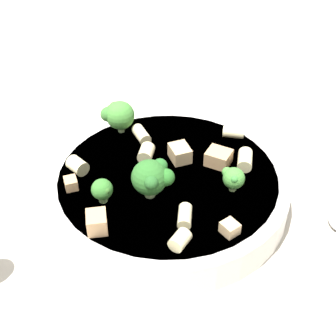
{
  "coord_description": "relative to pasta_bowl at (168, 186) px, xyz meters",
  "views": [
    {
      "loc": [
        0.02,
        -0.41,
        0.38
      ],
      "look_at": [
        0.0,
        0.0,
        0.05
      ],
      "focal_mm": 50.0,
      "sensor_mm": 36.0,
      "label": 1
    }
  ],
  "objects": [
    {
      "name": "rigatoni_0",
      "position": [
        0.02,
        -0.11,
        0.02
      ],
      "size": [
        0.02,
        0.03,
        0.02
      ],
      "primitive_type": "cylinder",
      "rotation": [
        1.57,
        0.0,
        2.64
      ],
      "color": "beige",
      "rests_on": "pasta_bowl"
    },
    {
      "name": "rigatoni_1",
      "position": [
        0.02,
        -0.07,
        0.02
      ],
      "size": [
        0.01,
        0.03,
        0.01
      ],
      "primitive_type": "cylinder",
      "rotation": [
        1.57,
        0.0,
        3.11
      ],
      "color": "beige",
      "rests_on": "pasta_bowl"
    },
    {
      "name": "rigatoni_2",
      "position": [
        -0.1,
        -0.0,
        0.03
      ],
      "size": [
        0.03,
        0.03,
        0.02
      ],
      "primitive_type": "cylinder",
      "rotation": [
        1.57,
        0.0,
        0.83
      ],
      "color": "beige",
      "rests_on": "pasta_bowl"
    },
    {
      "name": "ground_plane",
      "position": [
        0.0,
        0.0,
        -0.02
      ],
      "size": [
        2.0,
        2.0,
        0.0
      ],
      "primitive_type": "plane",
      "color": "#BCB29E"
    },
    {
      "name": "chicken_chunk_4",
      "position": [
        -0.11,
        -0.03,
        0.02
      ],
      "size": [
        0.02,
        0.02,
        0.01
      ],
      "primitive_type": "cube",
      "rotation": [
        0.0,
        0.0,
        1.96
      ],
      "color": "tan",
      "rests_on": "pasta_bowl"
    },
    {
      "name": "broccoli_floret_2",
      "position": [
        -0.07,
        -0.05,
        0.03
      ],
      "size": [
        0.02,
        0.02,
        0.03
      ],
      "color": "#84AD60",
      "rests_on": "pasta_bowl"
    },
    {
      "name": "broccoli_floret_1",
      "position": [
        0.07,
        -0.02,
        0.03
      ],
      "size": [
        0.03,
        0.03,
        0.03
      ],
      "color": "#93B766",
      "rests_on": "pasta_bowl"
    },
    {
      "name": "rigatoni_5",
      "position": [
        0.08,
        0.08,
        0.02
      ],
      "size": [
        0.03,
        0.02,
        0.01
      ],
      "primitive_type": "cylinder",
      "rotation": [
        1.57,
        0.0,
        1.44
      ],
      "color": "beige",
      "rests_on": "pasta_bowl"
    },
    {
      "name": "broccoli_floret_0",
      "position": [
        -0.07,
        0.09,
        0.04
      ],
      "size": [
        0.04,
        0.04,
        0.04
      ],
      "color": "#9EC175",
      "rests_on": "pasta_bowl"
    },
    {
      "name": "rigatoni_6",
      "position": [
        -0.03,
        0.03,
        0.03
      ],
      "size": [
        0.02,
        0.03,
        0.02
      ],
      "primitive_type": "cylinder",
      "rotation": [
        1.57,
        0.0,
        3.02
      ],
      "color": "beige",
      "rests_on": "pasta_bowl"
    },
    {
      "name": "chicken_chunk_0",
      "position": [
        -0.07,
        -0.09,
        0.03
      ],
      "size": [
        0.02,
        0.03,
        0.02
      ],
      "primitive_type": "cube",
      "rotation": [
        0.0,
        0.0,
        1.79
      ],
      "color": "tan",
      "rests_on": "pasta_bowl"
    },
    {
      "name": "chicken_chunk_1",
      "position": [
        0.07,
        -0.09,
        0.02
      ],
      "size": [
        0.02,
        0.02,
        0.01
      ],
      "primitive_type": "cube",
      "rotation": [
        0.0,
        0.0,
        2.28
      ],
      "color": "tan",
      "rests_on": "pasta_bowl"
    },
    {
      "name": "pasta_bowl",
      "position": [
        0.0,
        0.0,
        0.0
      ],
      "size": [
        0.28,
        0.28,
        0.04
      ],
      "color": "silver",
      "rests_on": "ground_plane"
    },
    {
      "name": "chicken_chunk_3",
      "position": [
        0.06,
        0.02,
        0.03
      ],
      "size": [
        0.04,
        0.03,
        0.02
      ],
      "primitive_type": "cube",
      "rotation": [
        0.0,
        0.0,
        2.72
      ],
      "color": "tan",
      "rests_on": "pasta_bowl"
    },
    {
      "name": "rigatoni_3",
      "position": [
        -0.04,
        0.07,
        0.02
      ],
      "size": [
        0.03,
        0.03,
        0.02
      ],
      "primitive_type": "cylinder",
      "rotation": [
        1.57,
        0.0,
        0.49
      ],
      "color": "beige",
      "rests_on": "pasta_bowl"
    },
    {
      "name": "broccoli_floret_3",
      "position": [
        -0.02,
        -0.04,
        0.04
      ],
      "size": [
        0.05,
        0.04,
        0.05
      ],
      "color": "#9EC175",
      "rests_on": "pasta_bowl"
    },
    {
      "name": "rigatoni_4",
      "position": [
        0.09,
        0.02,
        0.03
      ],
      "size": [
        0.02,
        0.03,
        0.02
      ],
      "primitive_type": "cylinder",
      "rotation": [
        1.57,
        0.0,
        3.02
      ],
      "color": "beige",
      "rests_on": "pasta_bowl"
    },
    {
      "name": "chicken_chunk_2",
      "position": [
        0.01,
        0.03,
        0.03
      ],
      "size": [
        0.03,
        0.03,
        0.02
      ],
      "primitive_type": "cube",
      "rotation": [
        0.0,
        0.0,
        1.99
      ],
      "color": "tan",
      "rests_on": "pasta_bowl"
    }
  ]
}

